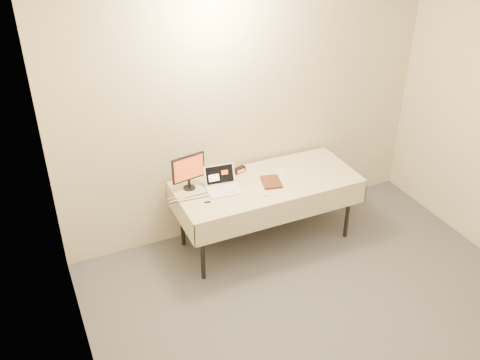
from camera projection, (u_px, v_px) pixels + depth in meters
name	position (u px, v px, depth m)	size (l,w,h in m)	color
back_wall	(248.00, 108.00, 5.41)	(4.00, 0.10, 2.70)	beige
table	(267.00, 186.00, 5.40)	(1.86, 0.81, 0.74)	black
laptop	(222.00, 184.00, 5.22)	(0.34, 0.33, 0.21)	white
monitor	(188.00, 170.00, 5.14)	(0.35, 0.14, 0.36)	black
book	(263.00, 173.00, 5.26)	(0.18, 0.02, 0.25)	brown
alarm_clock	(239.00, 170.00, 5.51)	(0.14, 0.09, 0.06)	black
clicker	(266.00, 194.00, 5.14)	(0.04, 0.09, 0.02)	silver
paper_form	(280.00, 174.00, 5.48)	(0.11, 0.28, 0.00)	#B5E1B3
usb_dongle	(207.00, 202.00, 5.03)	(0.06, 0.02, 0.01)	black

